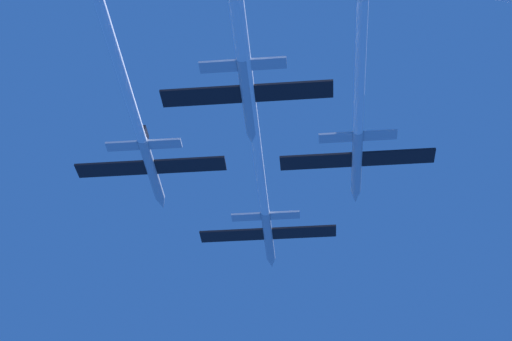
% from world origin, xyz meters
% --- Properties ---
extents(jet_lead, '(14.78, 46.84, 2.45)m').
position_xyz_m(jet_lead, '(0.64, -13.01, -0.36)').
color(jet_lead, '#B2BAC6').
extents(jet_left_wing, '(14.78, 40.05, 2.45)m').
position_xyz_m(jet_left_wing, '(-10.06, -21.58, 0.39)').
color(jet_left_wing, '#B2BAC6').
extents(jet_right_wing, '(14.78, 46.22, 2.45)m').
position_xyz_m(jet_right_wing, '(10.03, -24.31, -0.02)').
color(jet_right_wing, '#B2BAC6').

